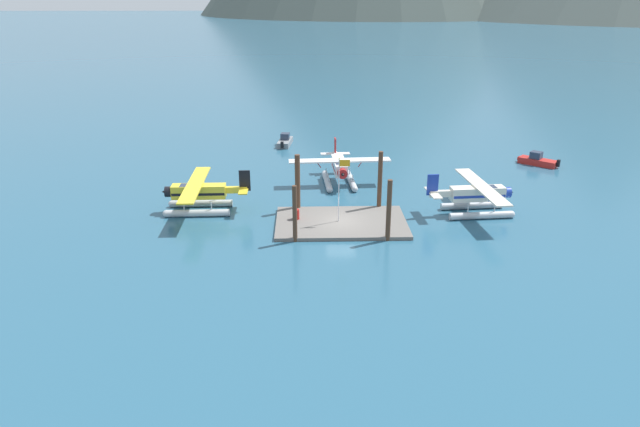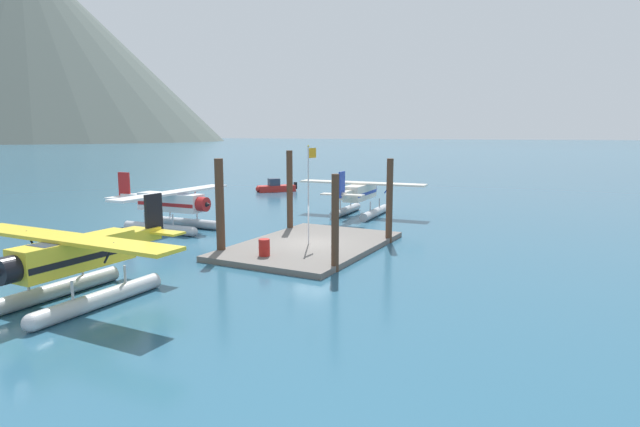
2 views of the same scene
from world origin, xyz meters
name	(u,v)px [view 2 (image 2 of 2)]	position (x,y,z in m)	size (l,w,h in m)	color
ground_plane	(310,248)	(0.00, 0.00, 0.00)	(1200.00, 1200.00, 0.00)	#285670
dock_platform	(310,245)	(0.00, 0.00, 0.15)	(11.18, 7.24, 0.30)	#66605B
piling_near_left	(335,223)	(-3.91, -3.49, 2.34)	(0.36, 0.36, 4.68)	#4C3323
piling_near_right	(389,201)	(3.52, -3.49, 2.54)	(0.39, 0.39, 5.09)	#4C3323
piling_far_left	(220,207)	(-3.75, 3.49, 2.62)	(0.47, 0.47, 5.24)	#4C3323
piling_far_right	(290,192)	(3.70, 3.60, 2.73)	(0.41, 0.41, 5.45)	#4C3323
flagpole	(309,182)	(-0.11, -0.01, 3.82)	(0.95, 0.10, 5.61)	silver
fuel_drum	(264,248)	(-3.87, 0.58, 0.74)	(0.62, 0.62, 0.88)	#AD1E19
mountain_ridge_west_peak	(27,46)	(265.77, 429.41, 83.00)	(336.18, 336.18, 165.99)	#4C5651
seaplane_cream_stbd_fwd	(360,196)	(12.29, 2.16, 1.58)	(7.97, 10.48, 3.84)	#B7BABF
seaplane_yellow_port_fwd	(76,263)	(-12.66, 3.42, 1.58)	(7.98, 10.42, 3.84)	#B7BABF
seaplane_white_bow_centre	(171,207)	(0.48, 11.10, 1.58)	(10.46, 7.98, 3.84)	#B7BABF
boat_red_open_east	(275,187)	(23.74, 17.64, 0.49)	(4.15, 3.89, 1.50)	#B2231E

